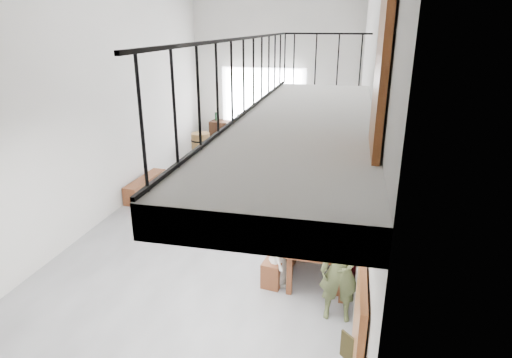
% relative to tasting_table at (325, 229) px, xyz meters
% --- Properties ---
extents(floor, '(12.00, 12.00, 0.00)m').
position_rel_tasting_table_xyz_m(floor, '(-2.20, 1.19, -0.71)').
color(floor, '#605F61').
rests_on(floor, ground).
extents(room_walls, '(12.00, 12.00, 12.00)m').
position_rel_tasting_table_xyz_m(room_walls, '(-2.20, 1.19, 2.85)').
color(room_walls, silver).
rests_on(room_walls, ground).
extents(gateway_portal, '(2.80, 0.08, 2.80)m').
position_rel_tasting_table_xyz_m(gateway_portal, '(-2.60, 7.13, 0.69)').
color(gateway_portal, white).
rests_on(gateway_portal, ground).
extents(right_wall_decor, '(0.07, 8.28, 5.07)m').
position_rel_tasting_table_xyz_m(right_wall_decor, '(0.50, -0.67, 1.04)').
color(right_wall_decor, brown).
rests_on(right_wall_decor, ground).
extents(balcony, '(1.52, 5.62, 4.00)m').
position_rel_tasting_table_xyz_m(balcony, '(-0.22, -1.93, 2.26)').
color(balcony, silver).
rests_on(balcony, ground).
extents(tasting_table, '(1.13, 2.49, 0.79)m').
position_rel_tasting_table_xyz_m(tasting_table, '(0.00, 0.00, 0.00)').
color(tasting_table, brown).
rests_on(tasting_table, ground).
extents(bench_inner, '(0.61, 1.95, 0.44)m').
position_rel_tasting_table_xyz_m(bench_inner, '(-0.66, -0.08, -0.48)').
color(bench_inner, brown).
rests_on(bench_inner, ground).
extents(bench_wall, '(0.25, 1.84, 0.42)m').
position_rel_tasting_table_xyz_m(bench_wall, '(0.37, -0.02, -0.49)').
color(bench_wall, brown).
rests_on(bench_wall, ground).
extents(tableware, '(0.60, 1.68, 0.35)m').
position_rel_tasting_table_xyz_m(tableware, '(0.06, 0.13, 0.22)').
color(tableware, black).
rests_on(tableware, tasting_table).
extents(side_bench, '(0.42, 1.62, 0.45)m').
position_rel_tasting_table_xyz_m(side_bench, '(-4.70, 2.44, -0.48)').
color(side_bench, brown).
rests_on(side_bench, ground).
extents(oak_barrel, '(0.60, 0.60, 0.88)m').
position_rel_tasting_table_xyz_m(oak_barrel, '(-4.32, 5.60, -0.26)').
color(oak_barrel, brown).
rests_on(oak_barrel, ground).
extents(serving_counter, '(1.97, 0.73, 1.02)m').
position_rel_tasting_table_xyz_m(serving_counter, '(-3.41, 6.84, -0.20)').
color(serving_counter, '#382011').
rests_on(serving_counter, ground).
extents(counter_bottles, '(1.68, 0.28, 0.28)m').
position_rel_tasting_table_xyz_m(counter_bottles, '(-3.41, 6.84, 0.45)').
color(counter_bottles, black).
rests_on(counter_bottles, serving_counter).
extents(guest_left_a, '(0.48, 0.67, 1.28)m').
position_rel_tasting_table_xyz_m(guest_left_a, '(-0.72, -0.77, -0.07)').
color(guest_left_a, silver).
rests_on(guest_left_a, ground).
extents(guest_left_b, '(0.43, 0.54, 1.27)m').
position_rel_tasting_table_xyz_m(guest_left_b, '(-0.75, -0.11, -0.07)').
color(guest_left_b, '#25717B').
rests_on(guest_left_b, ground).
extents(guest_left_c, '(0.56, 0.68, 1.27)m').
position_rel_tasting_table_xyz_m(guest_left_c, '(-0.81, 0.46, -0.07)').
color(guest_left_c, silver).
rests_on(guest_left_c, ground).
extents(guest_left_d, '(0.75, 0.92, 1.24)m').
position_rel_tasting_table_xyz_m(guest_left_d, '(-0.75, 0.92, -0.09)').
color(guest_left_d, '#25717B').
rests_on(guest_left_d, ground).
extents(guest_right_a, '(0.49, 0.76, 1.20)m').
position_rel_tasting_table_xyz_m(guest_right_a, '(0.54, -0.63, -0.10)').
color(guest_right_a, '#B61F30').
rests_on(guest_right_a, ground).
extents(guest_right_b, '(0.53, 1.09, 1.12)m').
position_rel_tasting_table_xyz_m(guest_right_b, '(0.57, 0.08, -0.15)').
color(guest_right_b, black).
rests_on(guest_right_b, ground).
extents(guest_right_c, '(0.51, 0.63, 1.13)m').
position_rel_tasting_table_xyz_m(guest_right_c, '(0.57, 0.65, -0.14)').
color(guest_right_c, silver).
rests_on(guest_right_c, ground).
extents(host_standing, '(0.60, 0.41, 1.60)m').
position_rel_tasting_table_xyz_m(host_standing, '(0.31, -1.46, 0.09)').
color(host_standing, '#49502D').
rests_on(host_standing, ground).
extents(potted_plant, '(0.40, 0.37, 0.37)m').
position_rel_tasting_table_xyz_m(potted_plant, '(0.25, 1.86, -0.52)').
color(potted_plant, '#154314').
rests_on(potted_plant, ground).
extents(bicycle_near, '(1.74, 0.93, 0.87)m').
position_rel_tasting_table_xyz_m(bicycle_near, '(-1.91, 6.42, -0.27)').
color(bicycle_near, black).
rests_on(bicycle_near, ground).
extents(bicycle_far, '(1.63, 0.68, 0.95)m').
position_rel_tasting_table_xyz_m(bicycle_far, '(-0.97, 6.04, -0.23)').
color(bicycle_far, black).
rests_on(bicycle_far, ground).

